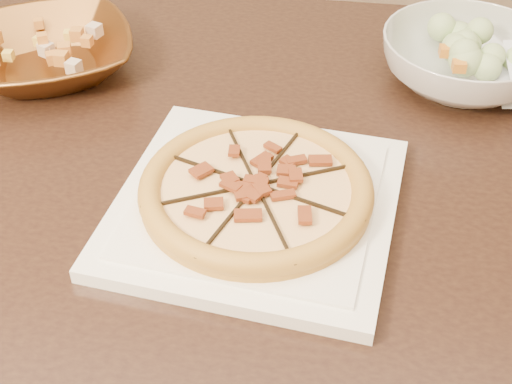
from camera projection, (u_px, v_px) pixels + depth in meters
dining_table at (174, 201)px, 1.00m from camera, size 1.48×1.01×0.75m
plate at (256, 205)px, 0.83m from camera, size 0.37×0.37×0.02m
pizza at (256, 189)px, 0.81m from camera, size 0.27×0.27×0.03m
bronze_bowl at (48, 55)px, 1.05m from camera, size 0.33×0.33×0.06m
mixed_dish at (42, 27)px, 1.02m from camera, size 0.13×0.12×0.03m
salad_bowl at (465, 60)px, 1.02m from camera, size 0.27×0.27×0.08m
salad at (472, 26)px, 0.99m from camera, size 0.12×0.12×0.04m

